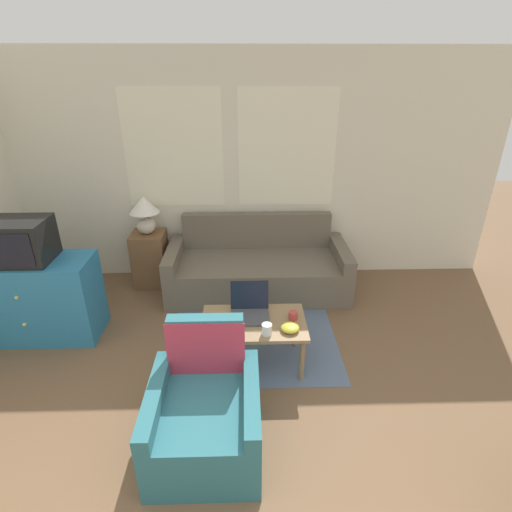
{
  "coord_description": "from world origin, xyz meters",
  "views": [
    {
      "loc": [
        0.08,
        -0.96,
        2.38
      ],
      "look_at": [
        0.18,
        2.48,
        0.75
      ],
      "focal_mm": 28.0,
      "sensor_mm": 36.0,
      "label": 1
    }
  ],
  "objects_px": {
    "cup_white": "(223,325)",
    "television": "(19,241)",
    "armchair": "(206,414)",
    "snack_bowl": "(290,328)",
    "couch": "(257,269)",
    "table_lamp": "(145,211)",
    "laptop": "(250,309)",
    "coffee_table": "(254,327)",
    "cup_yellow": "(267,329)",
    "cup_navy": "(293,316)"
  },
  "relations": [
    {
      "from": "couch",
      "to": "armchair",
      "type": "distance_m",
      "value": 2.2
    },
    {
      "from": "armchair",
      "to": "laptop",
      "type": "distance_m",
      "value": 1.01
    },
    {
      "from": "table_lamp",
      "to": "couch",
      "type": "bearing_deg",
      "value": -7.06
    },
    {
      "from": "armchair",
      "to": "cup_yellow",
      "type": "bearing_deg",
      "value": 55.5
    },
    {
      "from": "armchair",
      "to": "television",
      "type": "bearing_deg",
      "value": 142.74
    },
    {
      "from": "armchair",
      "to": "cup_white",
      "type": "relative_size",
      "value": 9.89
    },
    {
      "from": "coffee_table",
      "to": "cup_yellow",
      "type": "xyz_separation_m",
      "value": [
        0.1,
        -0.18,
        0.1
      ]
    },
    {
      "from": "couch",
      "to": "armchair",
      "type": "relative_size",
      "value": 2.4
    },
    {
      "from": "television",
      "to": "laptop",
      "type": "relative_size",
      "value": 1.6
    },
    {
      "from": "cup_navy",
      "to": "cup_yellow",
      "type": "xyz_separation_m",
      "value": [
        -0.23,
        -0.2,
        0.01
      ]
    },
    {
      "from": "armchair",
      "to": "cup_navy",
      "type": "height_order",
      "value": "armchair"
    },
    {
      "from": "armchair",
      "to": "table_lamp",
      "type": "relative_size",
      "value": 1.94
    },
    {
      "from": "laptop",
      "to": "television",
      "type": "bearing_deg",
      "value": 169.54
    },
    {
      "from": "armchair",
      "to": "coffee_table",
      "type": "xyz_separation_m",
      "value": [
        0.34,
        0.83,
        0.12
      ]
    },
    {
      "from": "laptop",
      "to": "armchair",
      "type": "bearing_deg",
      "value": -108.53
    },
    {
      "from": "snack_bowl",
      "to": "cup_navy",
      "type": "bearing_deg",
      "value": 75.51
    },
    {
      "from": "couch",
      "to": "armchair",
      "type": "bearing_deg",
      "value": -101.0
    },
    {
      "from": "couch",
      "to": "armchair",
      "type": "height_order",
      "value": "armchair"
    },
    {
      "from": "cup_yellow",
      "to": "snack_bowl",
      "type": "height_order",
      "value": "cup_yellow"
    },
    {
      "from": "table_lamp",
      "to": "television",
      "type": "bearing_deg",
      "value": -130.97
    },
    {
      "from": "cup_white",
      "to": "snack_bowl",
      "type": "distance_m",
      "value": 0.55
    },
    {
      "from": "couch",
      "to": "snack_bowl",
      "type": "height_order",
      "value": "couch"
    },
    {
      "from": "snack_bowl",
      "to": "table_lamp",
      "type": "bearing_deg",
      "value": 132.49
    },
    {
      "from": "couch",
      "to": "cup_navy",
      "type": "distance_m",
      "value": 1.35
    },
    {
      "from": "snack_bowl",
      "to": "couch",
      "type": "bearing_deg",
      "value": 98.48
    },
    {
      "from": "laptop",
      "to": "snack_bowl",
      "type": "relative_size",
      "value": 2.18
    },
    {
      "from": "couch",
      "to": "snack_bowl",
      "type": "distance_m",
      "value": 1.5
    },
    {
      "from": "cup_white",
      "to": "television",
      "type": "bearing_deg",
      "value": 162.05
    },
    {
      "from": "cup_yellow",
      "to": "cup_navy",
      "type": "bearing_deg",
      "value": 41.16
    },
    {
      "from": "television",
      "to": "cup_navy",
      "type": "bearing_deg",
      "value": -10.74
    },
    {
      "from": "cup_yellow",
      "to": "television",
      "type": "bearing_deg",
      "value": 163.06
    },
    {
      "from": "couch",
      "to": "coffee_table",
      "type": "distance_m",
      "value": 1.34
    },
    {
      "from": "armchair",
      "to": "laptop",
      "type": "height_order",
      "value": "armchair"
    },
    {
      "from": "television",
      "to": "coffee_table",
      "type": "distance_m",
      "value": 2.21
    },
    {
      "from": "cup_yellow",
      "to": "snack_bowl",
      "type": "distance_m",
      "value": 0.2
    },
    {
      "from": "snack_bowl",
      "to": "cup_yellow",
      "type": "bearing_deg",
      "value": -167.67
    },
    {
      "from": "armchair",
      "to": "cup_white",
      "type": "height_order",
      "value": "armchair"
    },
    {
      "from": "coffee_table",
      "to": "cup_white",
      "type": "bearing_deg",
      "value": -158.07
    },
    {
      "from": "armchair",
      "to": "coffee_table",
      "type": "height_order",
      "value": "armchair"
    },
    {
      "from": "cup_navy",
      "to": "snack_bowl",
      "type": "xyz_separation_m",
      "value": [
        -0.04,
        -0.16,
        -0.01
      ]
    },
    {
      "from": "armchair",
      "to": "cup_white",
      "type": "distance_m",
      "value": 0.76
    },
    {
      "from": "armchair",
      "to": "television",
      "type": "height_order",
      "value": "television"
    },
    {
      "from": "coffee_table",
      "to": "television",
      "type": "bearing_deg",
      "value": 166.85
    },
    {
      "from": "armchair",
      "to": "laptop",
      "type": "xyz_separation_m",
      "value": [
        0.31,
        0.93,
        0.24
      ]
    },
    {
      "from": "cup_white",
      "to": "laptop",
      "type": "bearing_deg",
      "value": 43.08
    },
    {
      "from": "coffee_table",
      "to": "cup_white",
      "type": "xyz_separation_m",
      "value": [
        -0.26,
        -0.1,
        0.09
      ]
    },
    {
      "from": "laptop",
      "to": "cup_yellow",
      "type": "xyz_separation_m",
      "value": [
        0.13,
        -0.28,
        -0.01
      ]
    },
    {
      "from": "cup_white",
      "to": "snack_bowl",
      "type": "relative_size",
      "value": 0.57
    },
    {
      "from": "television",
      "to": "cup_white",
      "type": "bearing_deg",
      "value": -17.95
    },
    {
      "from": "armchair",
      "to": "television",
      "type": "relative_size",
      "value": 1.6
    }
  ]
}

